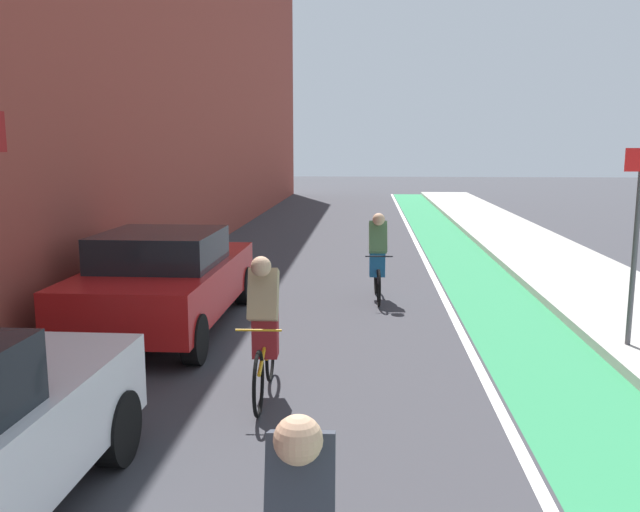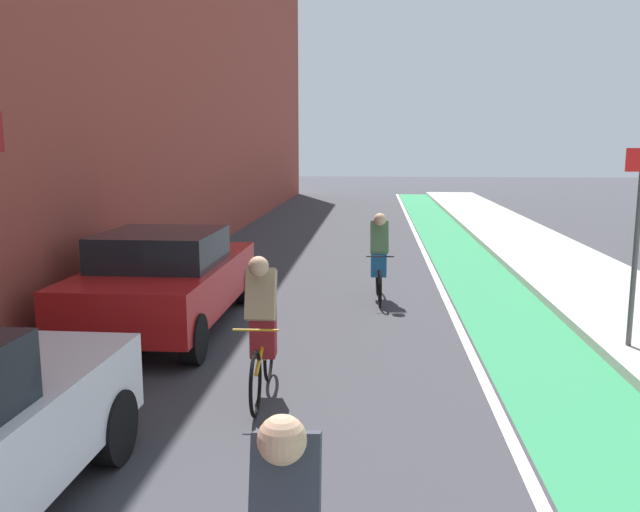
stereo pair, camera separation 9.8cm
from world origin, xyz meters
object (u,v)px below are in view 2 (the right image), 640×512
(parked_sedan_red, at_px, (166,278))
(cyclist_mid, at_px, (262,326))
(street_sign_post, at_px, (638,226))
(cyclist_trailing, at_px, (379,254))

(parked_sedan_red, xyz_separation_m, cyclist_mid, (1.93, -2.64, 0.03))
(parked_sedan_red, height_order, street_sign_post, street_sign_post)
(parked_sedan_red, xyz_separation_m, cyclist_trailing, (3.25, 2.19, 0.06))
(cyclist_trailing, height_order, street_sign_post, street_sign_post)
(cyclist_mid, height_order, street_sign_post, street_sign_post)
(cyclist_mid, xyz_separation_m, street_sign_post, (4.64, 1.84, 0.94))
(cyclist_mid, distance_m, street_sign_post, 5.08)
(parked_sedan_red, height_order, cyclist_mid, cyclist_mid)
(cyclist_mid, height_order, cyclist_trailing, cyclist_mid)
(parked_sedan_red, distance_m, cyclist_mid, 3.27)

